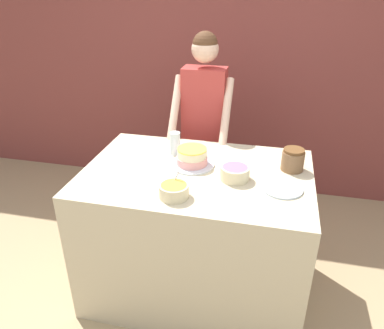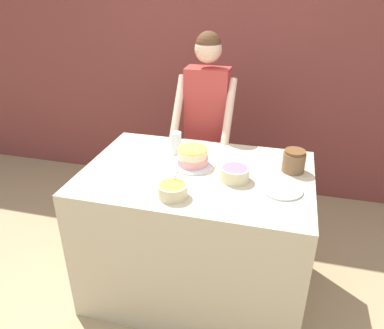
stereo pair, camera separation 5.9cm
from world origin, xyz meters
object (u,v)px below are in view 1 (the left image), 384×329
cake (192,158)px  frosting_bowl_orange (174,190)px  drinking_glass (175,143)px  stoneware_jar (293,160)px  person_baker (204,115)px  frosting_bowl_purple (235,173)px  ceramic_plate (282,188)px

cake → frosting_bowl_orange: size_ratio=1.75×
cake → drinking_glass: drinking_glass is taller
stoneware_jar → frosting_bowl_orange: bearing=-143.1°
frosting_bowl_orange → drinking_glass: size_ratio=1.06×
cake → frosting_bowl_orange: bearing=-91.3°
person_baker → frosting_bowl_orange: (0.05, -1.06, -0.07)m
frosting_bowl_orange → frosting_bowl_purple: frosting_bowl_orange is taller
drinking_glass → ceramic_plate: size_ratio=0.67×
cake → stoneware_jar: 0.63m
person_baker → frosting_bowl_purple: bearing=-66.0°
person_baker → cake: size_ratio=5.75×
stoneware_jar → frosting_bowl_purple: bearing=-148.7°
ceramic_plate → person_baker: bearing=126.8°
frosting_bowl_orange → ceramic_plate: size_ratio=0.71×
drinking_glass → frosting_bowl_orange: bearing=-75.4°
person_baker → frosting_bowl_purple: 0.86m
ceramic_plate → stoneware_jar: size_ratio=1.66×
frosting_bowl_orange → drinking_glass: drinking_glass is taller
drinking_glass → cake: bearing=-42.4°
person_baker → cake: bearing=-85.0°
person_baker → drinking_glass: size_ratio=10.65×
person_baker → frosting_bowl_purple: size_ratio=9.61×
person_baker → ceramic_plate: size_ratio=7.13×
cake → frosting_bowl_purple: 0.32m
person_baker → stoneware_jar: bearing=-40.4°
person_baker → stoneware_jar: size_ratio=11.84×
frosting_bowl_orange → drinking_glass: 0.55m
frosting_bowl_orange → drinking_glass: bearing=104.6°
frosting_bowl_purple → drinking_glass: size_ratio=1.11×
frosting_bowl_purple → stoneware_jar: bearing=31.3°
drinking_glass → ceramic_plate: bearing=-23.7°
frosting_bowl_purple → ceramic_plate: bearing=-11.4°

